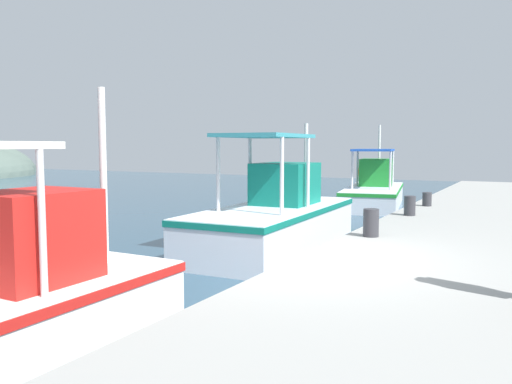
# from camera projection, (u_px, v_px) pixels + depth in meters

# --- Properties ---
(fishing_boat_third) EXTENTS (5.69, 2.37, 2.94)m
(fishing_boat_third) POSITION_uv_depth(u_px,v_px,m) (275.00, 218.00, 11.95)
(fishing_boat_third) COLOR white
(fishing_boat_third) RESTS_ON ground
(fishing_boat_fourth) EXTENTS (6.11, 3.02, 3.24)m
(fishing_boat_fourth) POSITION_uv_depth(u_px,v_px,m) (374.00, 190.00, 20.44)
(fishing_boat_fourth) COLOR white
(fishing_boat_fourth) RESTS_ON ground
(mooring_bollard_second) EXTENTS (0.27, 0.27, 0.48)m
(mooring_bollard_second) POSITION_uv_depth(u_px,v_px,m) (371.00, 223.00, 8.95)
(mooring_bollard_second) COLOR #333338
(mooring_bollard_second) RESTS_ON quay_pier
(mooring_bollard_third) EXTENTS (0.25, 0.25, 0.44)m
(mooring_bollard_third) POSITION_uv_depth(u_px,v_px,m) (410.00, 206.00, 11.67)
(mooring_bollard_third) COLOR #333338
(mooring_bollard_third) RESTS_ON quay_pier
(mooring_bollard_fourth) EXTENTS (0.23, 0.23, 0.36)m
(mooring_bollard_fourth) POSITION_uv_depth(u_px,v_px,m) (427.00, 199.00, 13.50)
(mooring_bollard_fourth) COLOR #333338
(mooring_bollard_fourth) RESTS_ON quay_pier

